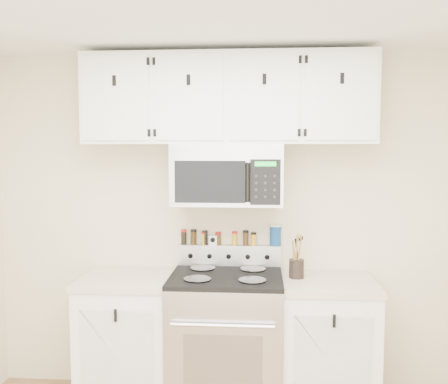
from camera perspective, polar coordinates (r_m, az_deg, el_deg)
name	(u,v)px	position (r m, az deg, el deg)	size (l,w,h in m)	color
back_wall	(229,224)	(3.70, 0.62, -3.68)	(3.50, 0.01, 2.50)	beige
range	(226,340)	(3.60, 0.27, -16.57)	(0.76, 0.65, 1.10)	#B7B7BA
base_cabinet_left	(129,340)	(3.74, -10.77, -16.24)	(0.64, 0.62, 0.92)	white
base_cabinet_right	(327,345)	(3.65, 11.65, -16.79)	(0.64, 0.62, 0.92)	white
microwave	(228,174)	(3.47, 0.43, 2.03)	(0.76, 0.44, 0.42)	#9E9EA3
upper_cabinets	(228,99)	(3.51, 0.45, 10.57)	(2.00, 0.35, 0.62)	white
utensil_crock	(296,267)	(3.51, 8.28, -8.50)	(0.10, 0.10, 0.30)	black
kitchen_timer	(213,240)	(3.70, -1.27, -5.50)	(0.06, 0.05, 0.07)	white
salt_canister	(275,235)	(3.67, 5.90, -4.93)	(0.08, 0.08, 0.15)	navy
spice_jar_0	(184,237)	(3.72, -4.62, -5.12)	(0.04, 0.04, 0.11)	black
spice_jar_1	(194,237)	(3.71, -3.51, -5.14)	(0.05, 0.05, 0.11)	#38250D
spice_jar_2	(204,238)	(3.70, -2.27, -5.27)	(0.04, 0.04, 0.10)	gold
spice_jar_3	(205,237)	(3.70, -2.20, -5.22)	(0.04, 0.04, 0.10)	black
spice_jar_4	(218,238)	(3.69, -0.67, -5.31)	(0.04, 0.04, 0.10)	#432E10
spice_jar_5	(235,238)	(3.68, 1.22, -5.28)	(0.04, 0.04, 0.10)	gold
spice_jar_6	(246,238)	(3.68, 2.49, -5.23)	(0.04, 0.04, 0.11)	#3F270F
spice_jar_7	(254,239)	(3.68, 3.40, -5.35)	(0.04, 0.04, 0.10)	#F0A71C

